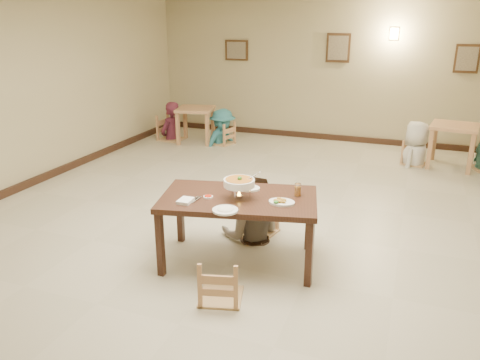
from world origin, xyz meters
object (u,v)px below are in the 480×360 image
at_px(main_table, 239,204).
at_px(main_diner, 252,176).
at_px(chair_far, 256,197).
at_px(bg_table_left, 196,114).
at_px(bg_table_right, 454,132).
at_px(bg_chair_rl, 416,142).
at_px(bg_diner_c, 419,121).
at_px(chair_near, 220,258).
at_px(bg_diner_b, 222,109).
at_px(drink_glass, 298,190).
at_px(bg_chair_lr, 222,123).
at_px(bg_chair_ll, 171,117).
at_px(bg_diner_a, 170,102).
at_px(curry_warmer, 239,183).

height_order(main_table, main_diner, main_diner).
distance_m(chair_far, bg_table_left, 4.78).
xyz_separation_m(main_table, bg_table_left, (-2.78, 4.68, -0.08)).
xyz_separation_m(bg_table_right, bg_chair_rl, (-0.61, -0.05, -0.22)).
bearing_deg(bg_diner_c, main_diner, -5.72).
relative_size(chair_near, bg_chair_rl, 1.01).
distance_m(chair_near, main_diner, 1.46).
bearing_deg(bg_diner_b, bg_table_left, 114.40).
bearing_deg(bg_chair_rl, bg_diner_b, 103.43).
bearing_deg(chair_far, bg_table_left, 137.76).
height_order(drink_glass, bg_chair_lr, drink_glass).
xyz_separation_m(bg_chair_ll, bg_diner_c, (5.16, -0.04, 0.29)).
xyz_separation_m(main_table, chair_far, (-0.06, 0.75, -0.20)).
relative_size(bg_chair_lr, bg_chair_rl, 1.05).
distance_m(bg_table_left, bg_table_right, 5.16).
bearing_deg(chair_near, bg_table_left, -76.97).
height_order(bg_table_right, bg_diner_a, bg_diner_a).
distance_m(chair_far, bg_diner_a, 5.14).
height_order(chair_near, main_diner, main_diner).
xyz_separation_m(chair_near, drink_glass, (0.49, 1.00, 0.41)).
xyz_separation_m(drink_glass, bg_diner_c, (1.18, 4.38, -0.03)).
height_order(chair_near, bg_chair_rl, chair_near).
bearing_deg(bg_diner_b, bg_chair_rl, -72.19).
distance_m(main_diner, drink_glass, 0.78).
height_order(chair_far, bg_table_right, chair_far).
relative_size(chair_near, bg_table_right, 0.98).
height_order(drink_glass, bg_diner_b, bg_diner_b).
distance_m(main_diner, bg_diner_c, 4.38).
relative_size(chair_near, bg_table_left, 0.96).
bearing_deg(bg_table_right, bg_table_left, 179.97).
xyz_separation_m(chair_near, main_diner, (-0.17, 1.40, 0.36)).
xyz_separation_m(chair_near, bg_table_right, (2.28, 5.43, 0.22)).
bearing_deg(bg_table_right, drink_glass, -112.02).
distance_m(bg_chair_rl, bg_diner_b, 3.96).
height_order(curry_warmer, bg_table_right, curry_warmer).
xyz_separation_m(chair_near, curry_warmer, (-0.07, 0.70, 0.52)).
distance_m(chair_near, drink_glass, 1.18).
bearing_deg(chair_near, bg_table_right, -127.70).
height_order(main_diner, bg_diner_c, bg_diner_c).
height_order(bg_chair_rl, bg_diner_a, bg_diner_a).
distance_m(bg_table_left, bg_chair_ll, 0.61).
xyz_separation_m(main_table, main_diner, (-0.08, 0.65, 0.10)).
height_order(main_diner, curry_warmer, main_diner).
bearing_deg(drink_glass, bg_table_right, 67.98).
distance_m(chair_near, bg_table_left, 6.15).
relative_size(curry_warmer, bg_diner_a, 0.22).
relative_size(main_table, chair_far, 1.82).
bearing_deg(chair_near, bg_chair_rl, -122.16).
height_order(bg_table_left, bg_chair_ll, bg_chair_ll).
relative_size(chair_far, bg_chair_lr, 1.11).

